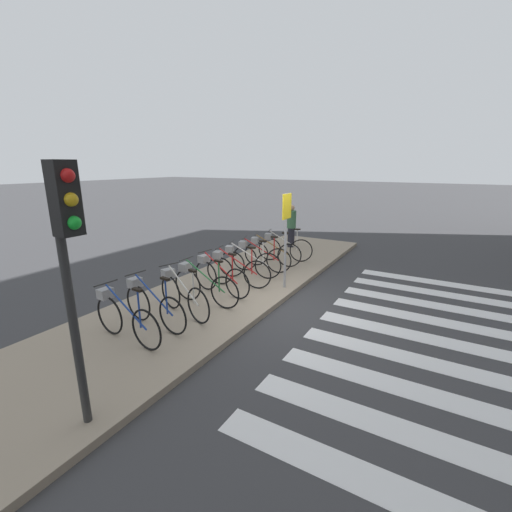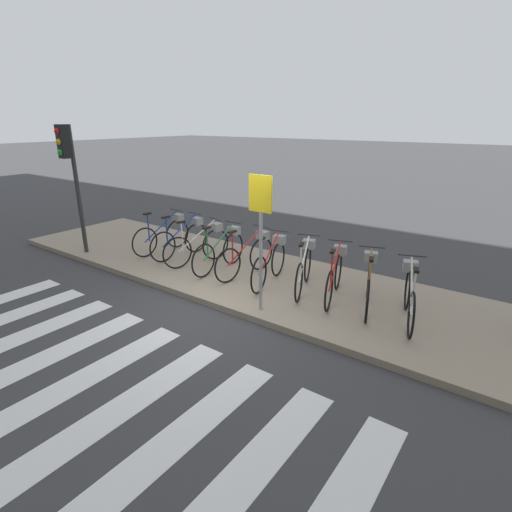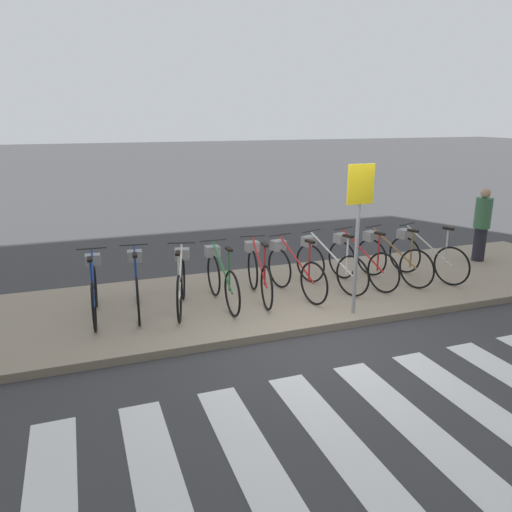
{
  "view_description": "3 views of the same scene",
  "coord_description": "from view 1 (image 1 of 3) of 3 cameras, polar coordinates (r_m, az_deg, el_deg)",
  "views": [
    {
      "loc": [
        -6.6,
        -3.2,
        3.16
      ],
      "look_at": [
        -0.13,
        0.56,
        1.14
      ],
      "focal_mm": 24.0,
      "sensor_mm": 36.0,
      "label": 1
    },
    {
      "loc": [
        4.54,
        -4.92,
        3.31
      ],
      "look_at": [
        0.56,
        0.57,
        0.98
      ],
      "focal_mm": 28.0,
      "sensor_mm": 36.0,
      "label": 2
    },
    {
      "loc": [
        -3.16,
        -6.17,
        3.15
      ],
      "look_at": [
        -0.46,
        1.22,
        0.95
      ],
      "focal_mm": 35.0,
      "sensor_mm": 36.0,
      "label": 3
    }
  ],
  "objects": [
    {
      "name": "ground_plane",
      "position": [
        7.99,
        4.0,
        -8.23
      ],
      "size": [
        120.0,
        120.0,
        0.0
      ],
      "primitive_type": "plane",
      "color": "#38383A"
    },
    {
      "name": "sidewalk",
      "position": [
        8.72,
        -5.39,
        -5.79
      ],
      "size": [
        13.83,
        3.16,
        0.12
      ],
      "color": "gray",
      "rests_on": "ground_plane"
    },
    {
      "name": "parked_bicycle_0",
      "position": [
        6.5,
        -21.22,
        -9.32
      ],
      "size": [
        0.46,
        1.75,
        1.07
      ],
      "color": "black",
      "rests_on": "sidewalk"
    },
    {
      "name": "parked_bicycle_1",
      "position": [
        6.89,
        -17.04,
        -7.56
      ],
      "size": [
        0.46,
        1.74,
        1.07
      ],
      "color": "black",
      "rests_on": "sidewalk"
    },
    {
      "name": "parked_bicycle_2",
      "position": [
        7.26,
        -12.36,
        -6.06
      ],
      "size": [
        0.61,
        1.7,
        1.07
      ],
      "color": "black",
      "rests_on": "sidewalk"
    },
    {
      "name": "parked_bicycle_3",
      "position": [
        7.71,
        -8.94,
        -4.62
      ],
      "size": [
        0.46,
        1.75,
        1.07
      ],
      "color": "black",
      "rests_on": "sidewalk"
    },
    {
      "name": "parked_bicycle_4",
      "position": [
        8.26,
        -6.31,
        -3.17
      ],
      "size": [
        0.46,
        1.74,
        1.07
      ],
      "color": "black",
      "rests_on": "sidewalk"
    },
    {
      "name": "parked_bicycle_5",
      "position": [
        8.71,
        -3.53,
        -2.14
      ],
      "size": [
        0.52,
        1.72,
        1.07
      ],
      "color": "black",
      "rests_on": "sidewalk"
    },
    {
      "name": "parked_bicycle_6",
      "position": [
        9.35,
        -1.6,
        -0.91
      ],
      "size": [
        0.71,
        1.66,
        1.07
      ],
      "color": "black",
      "rests_on": "sidewalk"
    },
    {
      "name": "parked_bicycle_7",
      "position": [
        9.88,
        0.43,
        -0.02
      ],
      "size": [
        0.62,
        1.69,
        1.07
      ],
      "color": "black",
      "rests_on": "sidewalk"
    },
    {
      "name": "parked_bicycle_8",
      "position": [
        10.43,
        2.34,
        0.78
      ],
      "size": [
        0.7,
        1.66,
        1.07
      ],
      "color": "black",
      "rests_on": "sidewalk"
    },
    {
      "name": "parked_bicycle_9",
      "position": [
        11.03,
        4.44,
        1.53
      ],
      "size": [
        0.69,
        1.66,
        1.07
      ],
      "color": "black",
      "rests_on": "sidewalk"
    },
    {
      "name": "pedestrian",
      "position": [
        12.9,
        5.91,
        5.13
      ],
      "size": [
        0.34,
        0.34,
        1.58
      ],
      "color": "#23232D",
      "rests_on": "sidewalk"
    },
    {
      "name": "traffic_light",
      "position": [
        4.06,
        -28.87,
        1.67
      ],
      "size": [
        0.24,
        0.4,
        3.08
      ],
      "color": "#2D2D2D",
      "rests_on": "sidewalk"
    },
    {
      "name": "sign_post",
      "position": [
        8.36,
        5.05,
        5.15
      ],
      "size": [
        0.44,
        0.07,
        2.36
      ],
      "color": "#99999E",
      "rests_on": "sidewalk"
    }
  ]
}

